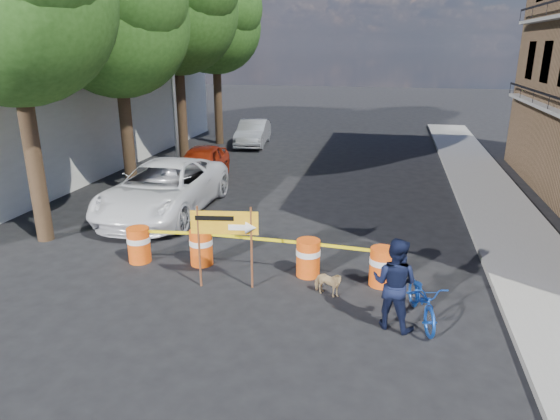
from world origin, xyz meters
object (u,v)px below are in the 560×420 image
at_px(barrel_far_left, 139,244).
at_px(bicycle, 424,280).
at_px(barrel_mid_left, 201,247).
at_px(suv_white, 164,189).
at_px(sedan_silver, 253,133).
at_px(detour_sign, 234,229).
at_px(sedan_red, 201,164).
at_px(pedestrian, 394,284).
at_px(barrel_far_right, 382,266).
at_px(barrel_mid_right, 308,257).
at_px(dog, 328,283).

bearing_deg(barrel_far_left, bicycle, -11.89).
relative_size(barrel_mid_left, bicycle, 0.51).
relative_size(barrel_far_left, suv_white, 0.15).
relative_size(barrel_mid_left, sedan_silver, 0.22).
bearing_deg(detour_sign, barrel_far_left, 154.31).
bearing_deg(suv_white, sedan_red, 93.05).
bearing_deg(pedestrian, sedan_red, -32.06).
bearing_deg(sedan_red, bicycle, -54.16).
distance_m(barrel_far_right, pedestrian, 1.83).
distance_m(barrel_mid_right, suv_white, 6.44).
distance_m(barrel_mid_left, sedan_red, 8.21).
bearing_deg(suv_white, dog, -38.56).
relative_size(bicycle, suv_white, 0.30).
distance_m(sedan_red, sedan_silver, 7.83).
height_order(barrel_mid_left, pedestrian, pedestrian).
height_order(detour_sign, bicycle, detour_sign).
xyz_separation_m(dog, sedan_silver, (-6.22, 16.49, 0.39)).
xyz_separation_m(bicycle, sedan_red, (-8.17, 9.30, -0.18)).
height_order(barrel_far_left, dog, barrel_far_left).
bearing_deg(barrel_far_right, sedan_silver, 115.08).
relative_size(detour_sign, sedan_red, 0.46).
relative_size(barrel_far_left, barrel_mid_right, 1.00).
bearing_deg(bicycle, barrel_mid_right, 135.44).
bearing_deg(detour_sign, pedestrian, -23.70).
distance_m(barrel_far_left, barrel_mid_left, 1.60).
bearing_deg(barrel_far_left, barrel_far_right, -0.15).
height_order(barrel_mid_left, barrel_mid_right, same).
distance_m(barrel_mid_right, sedan_red, 9.58).
relative_size(barrel_mid_right, pedestrian, 0.49).
xyz_separation_m(barrel_mid_left, suv_white, (-2.62, 3.54, 0.36)).
bearing_deg(sedan_silver, pedestrian, -72.41).
xyz_separation_m(barrel_far_left, barrel_mid_right, (4.30, 0.12, 0.00)).
height_order(barrel_far_right, pedestrian, pedestrian).
xyz_separation_m(barrel_far_left, detour_sign, (2.79, -0.85, 0.94)).
bearing_deg(dog, barrel_far_left, 99.91).
relative_size(barrel_mid_left, pedestrian, 0.49).
distance_m(barrel_mid_right, bicycle, 3.00).
bearing_deg(bicycle, detour_sign, 158.65).
relative_size(dog, suv_white, 0.12).
relative_size(barrel_mid_right, sedan_silver, 0.22).
bearing_deg(bicycle, pedestrian, -162.40).
distance_m(pedestrian, sedan_red, 12.27).
distance_m(barrel_mid_right, dog, 1.10).
bearing_deg(barrel_far_left, dog, -9.35).
bearing_deg(suv_white, detour_sign, -51.26).
height_order(pedestrian, suv_white, pedestrian).
relative_size(bicycle, sedan_red, 0.43).
relative_size(detour_sign, pedestrian, 1.05).
distance_m(barrel_mid_right, pedestrian, 2.77).
height_order(barrel_mid_right, detour_sign, detour_sign).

